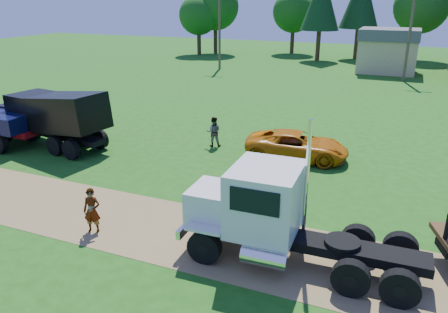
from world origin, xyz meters
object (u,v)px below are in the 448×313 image
at_px(black_dump_truck, 53,115).
at_px(spectator_a, 92,211).
at_px(white_semi_tractor, 267,213).
at_px(orange_pickup, 297,146).

bearing_deg(black_dump_truck, spectator_a, -32.27).
height_order(white_semi_tractor, spectator_a, white_semi_tractor).
relative_size(black_dump_truck, orange_pickup, 1.48).
height_order(black_dump_truck, spectator_a, black_dump_truck).
relative_size(white_semi_tractor, black_dump_truck, 0.98).
relative_size(black_dump_truck, spectator_a, 4.63).
bearing_deg(orange_pickup, black_dump_truck, 96.97).
bearing_deg(spectator_a, white_semi_tractor, -8.87).
distance_m(white_semi_tractor, orange_pickup, 9.44).
bearing_deg(spectator_a, black_dump_truck, 122.26).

